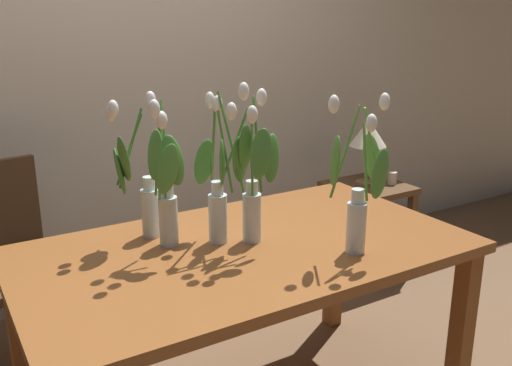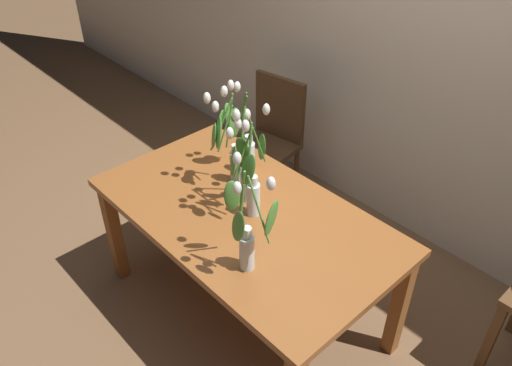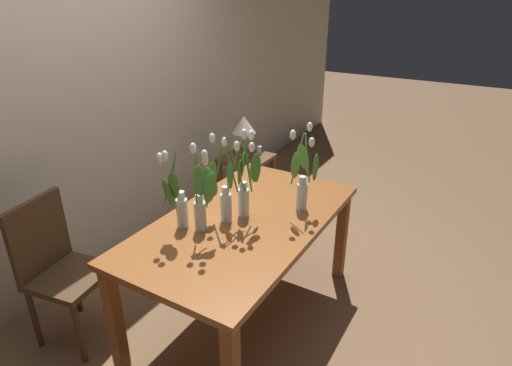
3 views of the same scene
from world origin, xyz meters
The scene contains 12 objects.
ground_plane centered at (0.00, 0.00, 0.00)m, with size 18.00×18.00×0.00m, color brown.
room_wall_rear centered at (0.00, 1.36, 1.35)m, with size 9.00×0.10×2.70m, color beige.
dining_table centered at (0.00, 0.00, 0.65)m, with size 1.60×0.90×0.74m.
tulip_vase_0 centered at (0.03, 0.01, 0.95)m, with size 0.22×0.20×0.56m.
tulip_vase_1 centered at (0.30, -0.25, 0.95)m, with size 0.26×0.19×0.55m.
tulip_vase_2 centered at (-0.05, 0.07, 0.95)m, with size 0.17×0.25×0.58m.
tulip_vase_3 centered at (-0.25, 0.11, 0.95)m, with size 0.13×0.17×0.56m.
tulip_vase_4 centered at (-0.29, 0.26, 0.91)m, with size 0.17×0.14×0.52m.
dining_chair centered at (-0.70, 0.88, 0.52)m, with size 0.46×0.46×0.93m.
side_table centered at (1.33, 0.81, 0.43)m, with size 0.44×0.44×0.55m.
table_lamp centered at (1.32, 0.83, 0.86)m, with size 0.22×0.22×0.40m.
pillar_candle centered at (1.46, 0.75, 0.59)m, with size 0.06×0.06×0.07m, color beige.
Camera 3 is at (-1.91, -1.22, 2.03)m, focal length 29.79 mm.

